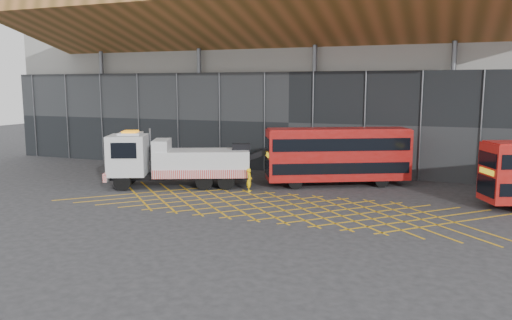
% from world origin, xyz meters
% --- Properties ---
extents(ground_plane, '(120.00, 120.00, 0.00)m').
position_xyz_m(ground_plane, '(0.00, 0.00, 0.00)').
color(ground_plane, '#28282B').
extents(road_markings, '(26.36, 7.16, 0.01)m').
position_xyz_m(road_markings, '(4.80, 0.00, 0.01)').
color(road_markings, gold).
rests_on(road_markings, ground_plane).
extents(construction_building, '(55.00, 23.97, 18.00)m').
position_xyz_m(construction_building, '(1.92, 18.40, 8.98)').
color(construction_building, gray).
rests_on(construction_building, ground_plane).
extents(recovery_truck, '(10.98, 6.30, 3.95)m').
position_xyz_m(recovery_truck, '(-3.52, 2.80, 1.83)').
color(recovery_truck, black).
rests_on(recovery_truck, ground_plane).
extents(bus_towed, '(9.79, 6.44, 4.01)m').
position_xyz_m(bus_towed, '(6.81, 7.32, 2.22)').
color(bus_towed, '#9E0F0C').
rests_on(bus_towed, ground_plane).
extents(worker, '(0.55, 0.66, 1.54)m').
position_xyz_m(worker, '(1.86, 3.24, 0.77)').
color(worker, yellow).
rests_on(worker, ground_plane).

